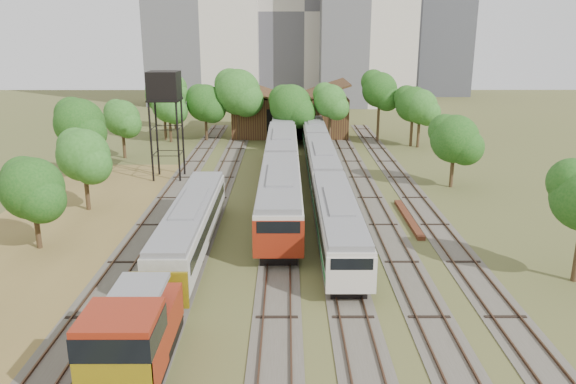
{
  "coord_description": "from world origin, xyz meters",
  "views": [
    {
      "loc": [
        -1.49,
        -23.22,
        14.55
      ],
      "look_at": [
        -1.38,
        18.41,
        2.5
      ],
      "focal_mm": 35.0,
      "sensor_mm": 36.0,
      "label": 1
    }
  ],
  "objects_px": {
    "railcar_red_set": "(281,172)",
    "shunter_locomotive": "(134,338)",
    "water_tower": "(164,89)",
    "railcar_green_set": "(322,165)"
  },
  "relations": [
    {
      "from": "railcar_red_set",
      "to": "shunter_locomotive",
      "type": "height_order",
      "value": "railcar_red_set"
    },
    {
      "from": "shunter_locomotive",
      "to": "water_tower",
      "type": "relative_size",
      "value": 0.76
    },
    {
      "from": "shunter_locomotive",
      "to": "water_tower",
      "type": "height_order",
      "value": "water_tower"
    },
    {
      "from": "railcar_green_set",
      "to": "shunter_locomotive",
      "type": "height_order",
      "value": "shunter_locomotive"
    },
    {
      "from": "railcar_red_set",
      "to": "shunter_locomotive",
      "type": "bearing_deg",
      "value": -101.92
    },
    {
      "from": "railcar_red_set",
      "to": "railcar_green_set",
      "type": "relative_size",
      "value": 0.66
    },
    {
      "from": "shunter_locomotive",
      "to": "water_tower",
      "type": "distance_m",
      "value": 35.42
    },
    {
      "from": "railcar_red_set",
      "to": "water_tower",
      "type": "height_order",
      "value": "water_tower"
    },
    {
      "from": "railcar_red_set",
      "to": "railcar_green_set",
      "type": "xyz_separation_m",
      "value": [
        4.0,
        4.1,
        -0.31
      ]
    },
    {
      "from": "railcar_green_set",
      "to": "water_tower",
      "type": "height_order",
      "value": "water_tower"
    }
  ]
}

